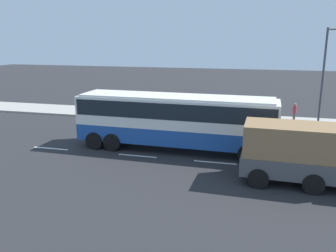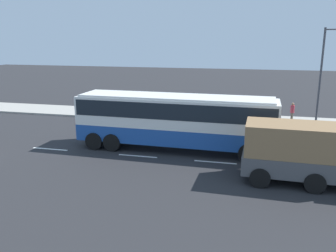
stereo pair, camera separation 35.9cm
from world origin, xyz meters
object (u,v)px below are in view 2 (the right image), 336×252
object	(u,v)px
coach_bus	(175,117)
pedestrian_at_crossing	(292,111)
cargo_truck	(315,153)
pedestrian_near_curb	(161,106)
street_lamp	(324,71)

from	to	relation	value
coach_bus	pedestrian_at_crossing	world-z (taller)	coach_bus
coach_bus	cargo_truck	distance (m)	8.43
coach_bus	pedestrian_near_curb	world-z (taller)	coach_bus
cargo_truck	street_lamp	distance (m)	11.88
cargo_truck	pedestrian_near_curb	xyz separation A→B (m)	(-10.75, 12.27, -0.54)
pedestrian_at_crossing	street_lamp	size ratio (longest dim) A/B	0.22
cargo_truck	pedestrian_near_curb	distance (m)	16.32
pedestrian_near_curb	street_lamp	bearing A→B (deg)	22.45
street_lamp	cargo_truck	bearing A→B (deg)	-100.14
pedestrian_near_curb	pedestrian_at_crossing	xyz separation A→B (m)	(10.93, 0.17, 0.06)
coach_bus	street_lamp	world-z (taller)	street_lamp
coach_bus	street_lamp	xyz separation A→B (m)	(9.63, 7.74, 2.27)
coach_bus	cargo_truck	xyz separation A→B (m)	(7.60, -3.62, -0.57)
cargo_truck	street_lamp	xyz separation A→B (m)	(2.03, 11.36, 2.85)
pedestrian_at_crossing	street_lamp	xyz separation A→B (m)	(1.85, -1.09, 3.33)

